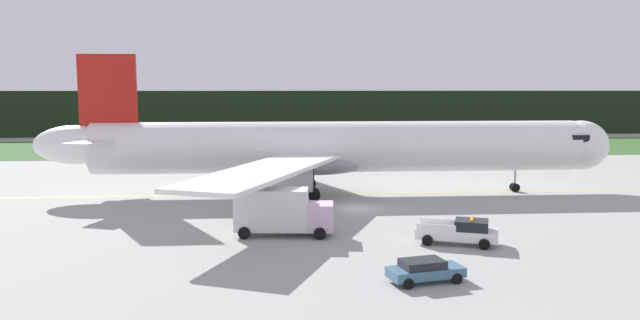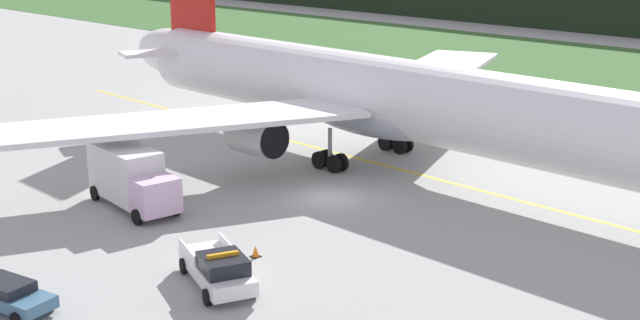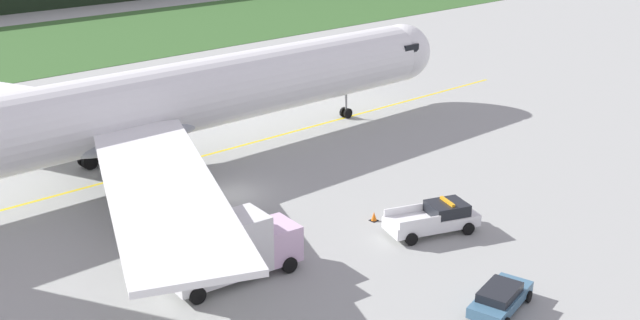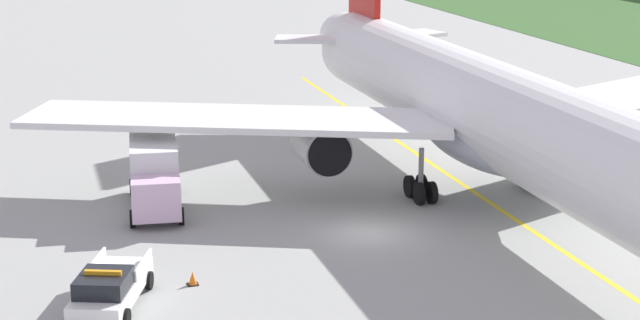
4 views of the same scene
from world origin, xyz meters
name	(u,v)px [view 4 (image 4 of 4)]	position (x,y,z in m)	size (l,w,h in m)	color
ground	(368,232)	(0.00, 0.00, 0.00)	(320.00, 320.00, 0.00)	#9C9E9A
taxiway_centerline_main	(507,214)	(-0.58, 7.81, 0.00)	(79.44, 0.30, 0.01)	yellow
airliner	(506,121)	(-1.21, 7.82, 4.77)	(59.42, 48.58, 14.30)	white
ops_pickup_truck	(110,288)	(5.60, -12.98, 0.91)	(6.00, 3.97, 1.94)	white
catering_truck	(154,174)	(-6.93, -9.37, 1.86)	(7.51, 3.40, 3.68)	silver
apron_cone	(193,278)	(4.07, -9.39, 0.29)	(0.47, 0.47, 0.59)	black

